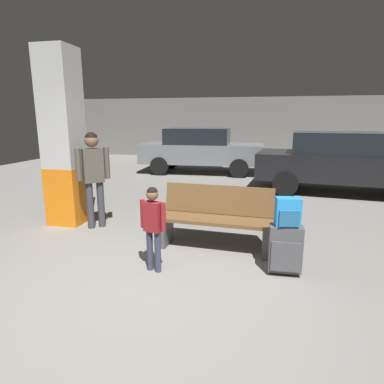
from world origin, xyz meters
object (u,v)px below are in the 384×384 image
(parked_car_near, at_px, (342,161))
(adult, at_px, (93,170))
(bench, at_px, (216,218))
(backpack_bright, at_px, (288,212))
(suitcase, at_px, (285,249))
(parked_car_far, at_px, (201,149))
(structural_pillar, at_px, (63,139))
(child, at_px, (153,220))

(parked_car_near, bearing_deg, adult, -141.30)
(bench, xyz_separation_m, adult, (-2.13, 0.48, 0.56))
(adult, xyz_separation_m, parked_car_near, (4.66, 3.73, -0.19))
(adult, bearing_deg, backpack_bright, -20.22)
(suitcase, relative_size, parked_car_far, 0.15)
(bench, relative_size, parked_car_near, 0.38)
(parked_car_near, relative_size, parked_car_far, 1.03)
(backpack_bright, distance_m, parked_car_near, 5.11)
(adult, distance_m, parked_car_near, 5.97)
(structural_pillar, height_order, parked_car_far, structural_pillar)
(bench, distance_m, parked_car_near, 4.92)
(child, bearing_deg, structural_pillar, 144.14)
(structural_pillar, bearing_deg, parked_car_far, 77.97)
(structural_pillar, xyz_separation_m, parked_car_near, (5.27, 3.57, -0.68))
(adult, bearing_deg, parked_car_far, 83.80)
(structural_pillar, bearing_deg, parked_car_near, 34.15)
(backpack_bright, bearing_deg, structural_pillar, 160.69)
(parked_car_near, bearing_deg, parked_car_far, 148.68)
(child, height_order, adult, adult)
(structural_pillar, distance_m, parked_car_near, 6.40)
(backpack_bright, bearing_deg, adult, 159.78)
(adult, bearing_deg, child, -42.34)
(parked_car_far, bearing_deg, structural_pillar, -102.03)
(bench, xyz_separation_m, backpack_bright, (0.93, -0.65, 0.33))
(structural_pillar, relative_size, suitcase, 4.94)
(structural_pillar, xyz_separation_m, suitcase, (3.66, -1.28, -1.16))
(backpack_bright, relative_size, child, 0.32)
(child, height_order, parked_car_near, parked_car_near)
(suitcase, distance_m, child, 1.61)
(suitcase, relative_size, parked_car_near, 0.14)
(child, relative_size, parked_car_far, 0.25)
(adult, bearing_deg, structural_pillar, 165.42)
(structural_pillar, distance_m, backpack_bright, 3.95)
(structural_pillar, relative_size, adult, 1.85)
(backpack_bright, xyz_separation_m, adult, (-3.06, 1.13, 0.23))
(structural_pillar, bearing_deg, child, -35.86)
(parked_car_far, bearing_deg, backpack_bright, -71.85)
(suitcase, distance_m, backpack_bright, 0.45)
(structural_pillar, relative_size, child, 2.84)
(structural_pillar, distance_m, bench, 2.99)
(bench, xyz_separation_m, suitcase, (0.93, -0.65, -0.12))
(adult, height_order, parked_car_near, adult)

